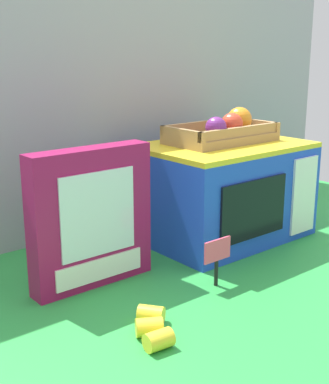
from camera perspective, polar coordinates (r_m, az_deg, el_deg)
The scene contains 7 objects.
ground_plane at distance 1.26m, azimuth 3.03°, elevation -6.62°, with size 1.70×1.70×0.00m, color green.
display_back_panel at distance 1.41m, azimuth -5.12°, elevation 9.35°, with size 1.61×0.03×0.65m, color #A0A3A8.
toy_microwave at distance 1.35m, azimuth 6.27°, elevation 0.16°, with size 0.41×0.30×0.24m.
food_groups_crate at distance 1.34m, azimuth 6.47°, elevation 6.45°, with size 0.27×0.15×0.08m.
cookie_set_box at distance 1.07m, azimuth -7.85°, elevation -2.79°, with size 0.26×0.05×0.28m.
price_sign at distance 1.08m, azimuth 5.67°, elevation -6.74°, with size 0.07×0.01×0.10m.
loose_toy_banana at distance 0.92m, azimuth -1.26°, elevation -14.26°, with size 0.09×0.12×0.03m.
Camera 1 is at (-0.80, -0.86, 0.46)m, focal length 49.71 mm.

